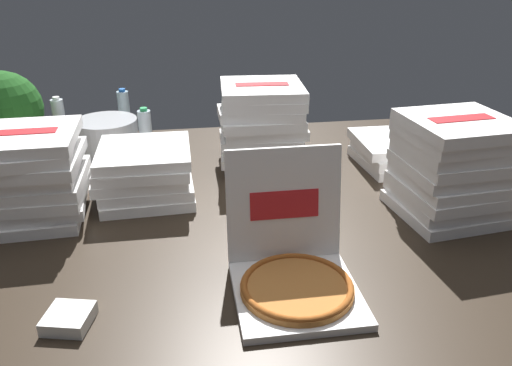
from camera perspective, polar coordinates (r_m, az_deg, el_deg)
The scene contains 13 objects.
ground_plane at distance 1.91m, azimuth -0.08°, elevation -5.38°, with size 3.20×2.40×0.02m, color #2D2319.
open_pizza_box at distance 1.57m, azimuth 4.14°, elevation -9.13°, with size 0.37×0.43×0.39m.
pizza_stack_right_mid at distance 2.09m, azimuth -23.77°, elevation 0.73°, with size 0.41×0.42×0.34m.
pizza_stack_left_far at distance 2.40m, azimuth 0.60°, elevation 6.36°, with size 0.41×0.41×0.39m.
pizza_stack_center_far at distance 2.07m, azimuth 21.01°, elevation 1.65°, with size 0.42×0.41×0.39m.
pizza_stack_left_mid at distance 2.54m, azimuth 15.45°, elevation 3.41°, with size 0.40×0.39×0.13m.
pizza_stack_left_near at distance 2.15m, azimuth -12.23°, elevation 1.14°, with size 0.40×0.39×0.21m.
ice_bucket at distance 2.68m, azimuth -16.13°, elevation 4.97°, with size 0.31×0.31×0.17m, color #B7BABF.
water_bottle_0 at distance 2.93m, azimuth -14.36°, elevation 7.57°, with size 0.06×0.06×0.25m.
water_bottle_1 at distance 2.56m, azimuth -12.10°, elevation 5.31°, with size 0.06×0.06×0.25m.
water_bottle_2 at distance 2.87m, azimuth -20.89°, elevation 6.36°, with size 0.06×0.06×0.25m.
potted_plant at distance 2.66m, azimuth -26.04°, elevation 6.90°, with size 0.35×0.35×0.44m.
napkin_pile at distance 1.54m, azimuth -20.02°, elevation -13.90°, with size 0.12×0.12×0.04m, color white.
Camera 1 is at (-0.25, -1.63, 0.94)m, focal length 36.14 mm.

